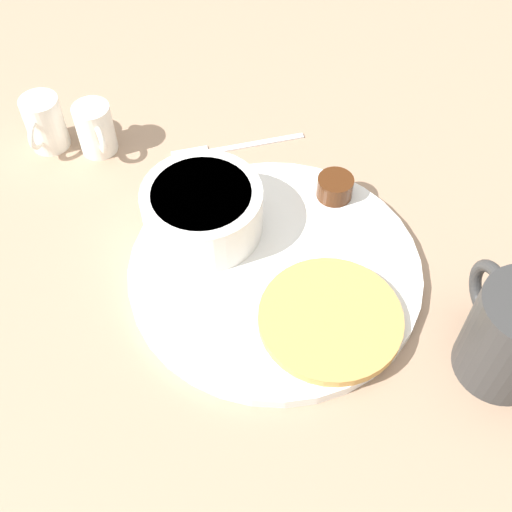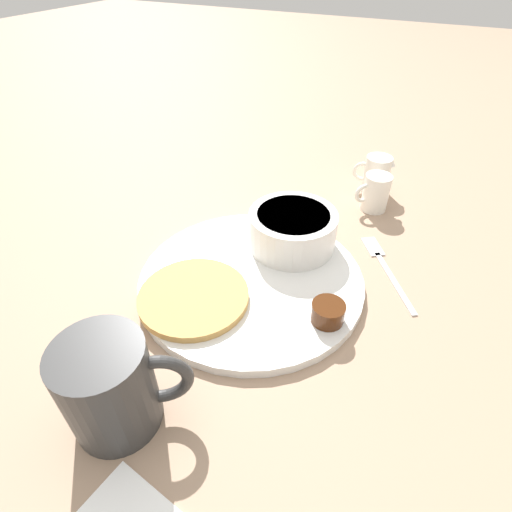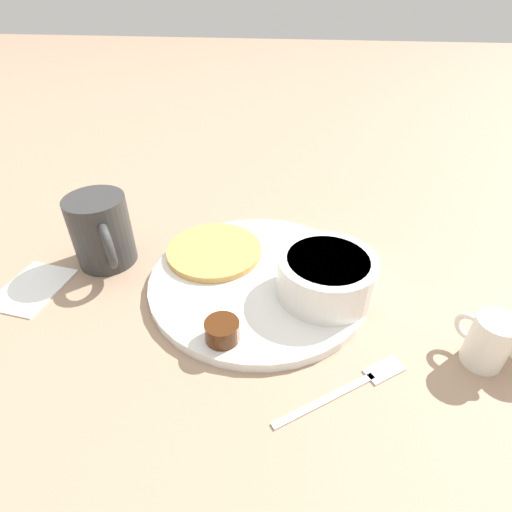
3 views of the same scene
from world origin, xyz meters
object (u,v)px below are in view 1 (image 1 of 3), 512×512
object	(u,v)px
plate	(275,269)
fork	(222,149)
creamer_pitcher_near	(95,129)
creamer_pitcher_far	(45,123)
bowl	(203,209)
coffee_mug	(512,334)

from	to	relation	value
plate	fork	distance (m)	0.18
creamer_pitcher_near	creamer_pitcher_far	xyz separation A→B (m)	(0.01, -0.06, 0.00)
creamer_pitcher_near	creamer_pitcher_far	world-z (taller)	creamer_pitcher_far
plate	creamer_pitcher_near	distance (m)	0.26
creamer_pitcher_near	fork	world-z (taller)	creamer_pitcher_near
plate	bowl	world-z (taller)	bowl
plate	creamer_pitcher_near	bearing A→B (deg)	-111.61
bowl	fork	distance (m)	0.13
plate	bowl	distance (m)	0.09
bowl	creamer_pitcher_near	xyz separation A→B (m)	(-0.07, -0.16, -0.01)
creamer_pitcher_far	creamer_pitcher_near	bearing A→B (deg)	102.81
plate	creamer_pitcher_far	distance (m)	0.31
bowl	coffee_mug	size ratio (longest dim) A/B	1.15
creamer_pitcher_near	bowl	bearing A→B (deg)	64.86
fork	creamer_pitcher_far	bearing A→B (deg)	-72.58
fork	creamer_pitcher_near	bearing A→B (deg)	-70.68
bowl	coffee_mug	world-z (taller)	coffee_mug
bowl	creamer_pitcher_near	distance (m)	0.18
plate	fork	bearing A→B (deg)	-141.66
plate	creamer_pitcher_far	xyz separation A→B (m)	(-0.08, -0.30, 0.03)
bowl	creamer_pitcher_near	world-z (taller)	bowl
fork	coffee_mug	bearing A→B (deg)	62.83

